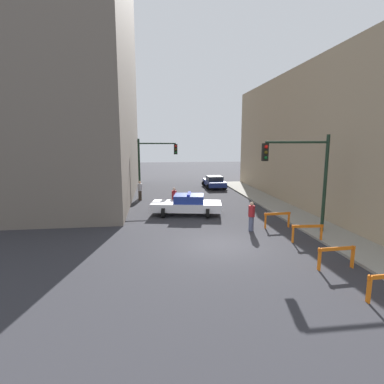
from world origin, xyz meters
TOP-DOWN VIEW (x-y plane):
  - ground_plane at (0.00, 0.00)m, footprint 120.00×120.00m
  - sidewalk_right at (6.20, 0.00)m, footprint 2.40×44.00m
  - building_corner_left at (-12.00, 14.00)m, footprint 14.00×20.00m
  - building_right at (13.40, 8.00)m, footprint 12.00×28.00m
  - traffic_light_near at (4.73, 1.22)m, footprint 3.64×0.35m
  - traffic_light_far at (-3.30, 12.91)m, footprint 3.44×0.35m
  - police_car at (-0.95, 6.29)m, footprint 4.96×2.89m
  - parked_car_near at (3.32, 17.96)m, footprint 2.30×4.31m
  - pedestrian_crossing at (-1.71, 7.84)m, footprint 0.49×0.49m
  - pedestrian_corner at (-4.35, 11.95)m, footprint 0.42×0.42m
  - pedestrian_sidewalk at (2.21, 2.15)m, footprint 0.41×0.41m
  - barrier_mid at (3.86, -3.24)m, footprint 1.60×0.23m
  - barrier_back at (4.32, -0.12)m, footprint 1.60×0.26m
  - barrier_corner at (3.90, 2.55)m, footprint 1.60×0.21m

SIDE VIEW (x-z plane):
  - ground_plane at x=0.00m, z-range 0.00..0.00m
  - sidewalk_right at x=6.20m, z-range 0.00..0.12m
  - barrier_mid at x=3.86m, z-range 0.17..1.07m
  - barrier_back at x=4.32m, z-range 0.17..1.07m
  - barrier_corner at x=3.90m, z-range 0.17..1.07m
  - parked_car_near at x=3.32m, z-range 0.02..1.33m
  - police_car at x=-0.95m, z-range -0.04..1.48m
  - pedestrian_crossing at x=-1.71m, z-range 0.03..1.69m
  - pedestrian_corner at x=-4.35m, z-range 0.03..1.69m
  - pedestrian_sidewalk at x=2.21m, z-range 0.03..1.69m
  - traffic_light_far at x=-3.30m, z-range 0.80..6.00m
  - traffic_light_near at x=4.73m, z-range 0.93..6.13m
  - building_right at x=13.40m, z-range 0.00..10.41m
  - building_corner_left at x=-12.00m, z-range 0.00..22.84m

